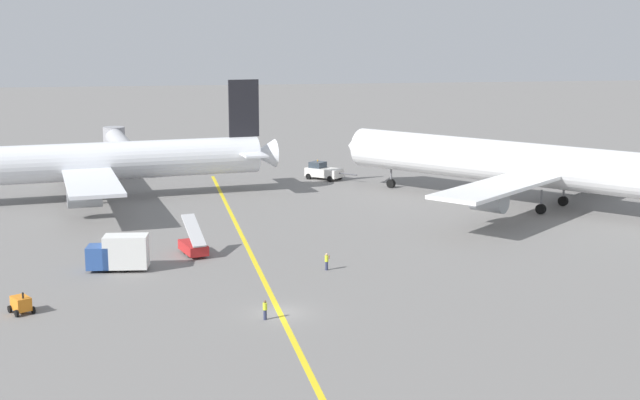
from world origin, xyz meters
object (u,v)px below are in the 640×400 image
pushback_tug (323,171)px  gse_catering_truck_tall (119,253)px  jet_bridge (119,143)px  gse_gpu_cart_small (21,304)px  gse_stair_truck_yellow (193,246)px  ground_crew_ramp_agent_by_cones (265,310)px  airliner_at_gate_left (69,163)px  airliner_being_pushed (531,165)px  ground_crew_marshaller_foreground (327,261)px

pushback_tug → gse_catering_truck_tall: size_ratio=1.21×
pushback_tug → jet_bridge: size_ratio=0.31×
gse_catering_truck_tall → gse_gpu_cart_small: 14.14m
gse_stair_truck_yellow → ground_crew_ramp_agent_by_cones: 22.42m
airliner_at_gate_left → gse_gpu_cart_small: airliner_at_gate_left is taller
gse_gpu_cart_small → airliner_being_pushed: bearing=29.9°
pushback_tug → gse_gpu_cart_small: size_ratio=2.81×
gse_stair_truck_yellow → ground_crew_ramp_agent_by_cones: (4.98, -21.86, -0.17)m
gse_stair_truck_yellow → ground_crew_marshaller_foreground: size_ratio=2.89×
pushback_tug → airliner_at_gate_left: bearing=-163.6°
airliner_being_pushed → gse_stair_truck_yellow: airliner_being_pushed is taller
airliner_at_gate_left → gse_stair_truck_yellow: airliner_at_gate_left is taller
airliner_at_gate_left → gse_gpu_cart_small: 49.56m
ground_crew_ramp_agent_by_cones → jet_bridge: (-15.17, 83.09, 3.39)m
jet_bridge → ground_crew_ramp_agent_by_cones: bearing=-79.7°
jet_bridge → ground_crew_marshaller_foreground: bearing=-71.8°
gse_catering_truck_tall → jet_bridge: (-2.86, 65.88, 2.48)m
airliner_being_pushed → gse_gpu_cart_small: airliner_being_pushed is taller
ground_crew_ramp_agent_by_cones → ground_crew_marshaller_foreground: size_ratio=0.97×
airliner_being_pushed → ground_crew_ramp_agent_by_cones: (-39.83, -39.50, -4.72)m
airliner_being_pushed → gse_stair_truck_yellow: bearing=-158.5°
airliner_at_gate_left → ground_crew_marshaller_foreground: (28.16, -40.85, -4.29)m
pushback_tug → gse_gpu_cart_small: 70.58m
airliner_being_pushed → gse_catering_truck_tall: (-52.14, -22.29, -3.82)m
gse_catering_truck_tall → jet_bridge: 65.99m
gse_gpu_cart_small → pushback_tug: bearing=58.8°
jet_bridge → gse_stair_truck_yellow: bearing=-80.5°
airliner_being_pushed → gse_catering_truck_tall: bearing=-156.9°
airliner_at_gate_left → pushback_tug: bearing=16.4°
jet_bridge → gse_gpu_cart_small: bearing=-93.4°
airliner_being_pushed → ground_crew_ramp_agent_by_cones: 56.29m
airliner_being_pushed → gse_gpu_cart_small: size_ratio=18.77×
ground_crew_ramp_agent_by_cones → jet_bridge: bearing=100.3°
ground_crew_ramp_agent_by_cones → airliner_at_gate_left: bearing=110.6°
jet_bridge → airliner_being_pushed: bearing=-38.4°
pushback_tug → jet_bridge: bearing=151.3°
gse_gpu_cart_small → jet_bridge: jet_bridge is taller
gse_catering_truck_tall → jet_bridge: jet_bridge is taller
airliner_at_gate_left → ground_crew_ramp_agent_by_cones: airliner_at_gate_left is taller
airliner_at_gate_left → airliner_being_pushed: airliner_being_pushed is taller
gse_catering_truck_tall → ground_crew_marshaller_foreground: (19.97, -3.47, -0.87)m
gse_stair_truck_yellow → airliner_at_gate_left: bearing=115.4°
gse_catering_truck_tall → ground_crew_marshaller_foreground: 20.29m
ground_crew_marshaller_foreground → pushback_tug: bearing=80.0°
pushback_tug → ground_crew_ramp_agent_by_cones: 67.72m
airliner_at_gate_left → airliner_being_pushed: size_ratio=1.21×
gse_stair_truck_yellow → ground_crew_ramp_agent_by_cones: gse_stair_truck_yellow is taller
gse_stair_truck_yellow → jet_bridge: size_ratio=0.21×
pushback_tug → gse_catering_truck_tall: bearing=-121.0°
pushback_tug → ground_crew_marshaller_foreground: (-9.15, -51.86, -0.37)m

